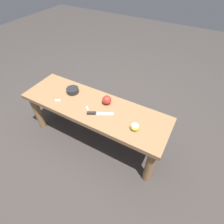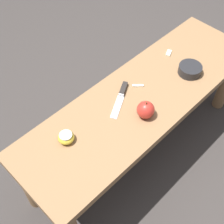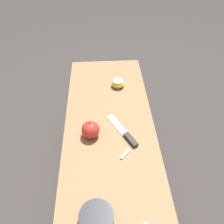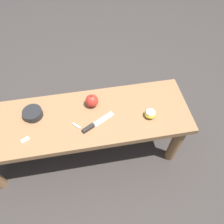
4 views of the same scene
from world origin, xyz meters
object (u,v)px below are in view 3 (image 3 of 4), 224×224
Objects in this scene: apple_cut at (118,83)px; bowl at (96,218)px; wooden_bench at (111,161)px; apple_whole at (91,130)px; knife at (126,135)px.

bowl is (0.71, -0.13, 0.00)m from apple_cut.
apple_cut is at bearing 169.86° from bowl.
apple_whole is (-0.09, -0.09, 0.13)m from wooden_bench.
knife is 0.38m from bowl.
apple_cut is at bearing 156.35° from apple_whole.
wooden_bench is 0.31m from bowl.
wooden_bench is at bearing 167.04° from bowl.
apple_whole is 0.78× the size of bowl.
apple_cut reaches higher than wooden_bench.
apple_whole is (-0.01, -0.16, 0.03)m from knife.
wooden_bench is 15.05× the size of apple_whole.
wooden_bench is at bearing 44.57° from apple_whole.
apple_whole is at bearing 56.71° from knife.
wooden_bench is 19.34× the size of apple_cut.
apple_cut is (-0.43, 0.06, 0.11)m from wooden_bench.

